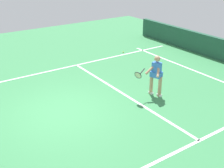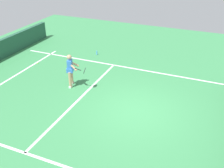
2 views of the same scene
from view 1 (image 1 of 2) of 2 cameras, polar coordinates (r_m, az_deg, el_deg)
name	(u,v)px [view 1 (image 1 of 2)]	position (r m, az deg, el deg)	size (l,w,h in m)	color
ground_plane	(62,112)	(9.93, -9.85, -5.45)	(23.68, 23.68, 0.00)	#38844C
baseline_marking	(195,71)	(13.68, 16.01, 2.49)	(8.41, 0.10, 0.01)	white
service_line_marking	(122,93)	(11.05, 2.07, -1.83)	(7.41, 0.10, 0.01)	white
sideline_right_marking	(25,77)	(13.09, -16.79, 1.40)	(0.10, 16.22, 0.01)	white
tennis_player	(156,74)	(10.68, 8.57, 1.90)	(0.66, 1.09, 1.55)	tan
tennis_ball_mid	(123,52)	(15.67, 2.22, 6.31)	(0.07, 0.07, 0.07)	#D1E533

